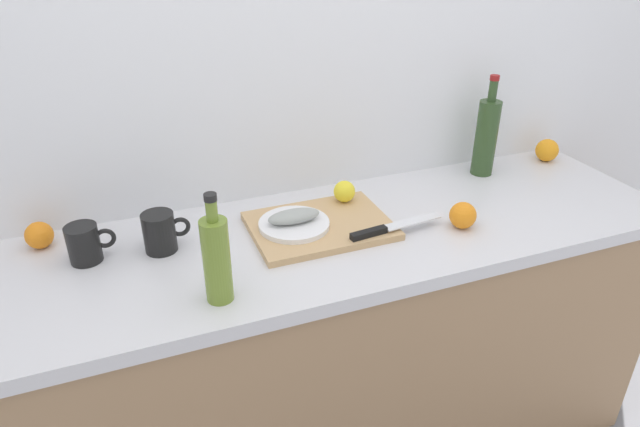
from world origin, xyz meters
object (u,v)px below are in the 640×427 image
Objects in this scene: chef_knife at (385,229)px; olive_oil_bottle at (217,258)px; coffee_mug_1 at (85,244)px; wine_bottle at (486,136)px; lemon_0 at (344,191)px; fish_fillet at (294,216)px; white_plate at (294,224)px; coffee_mug_0 at (160,232)px; cutting_board at (320,226)px; orange_0 at (547,150)px.

olive_oil_bottle is (-0.49, -0.11, 0.08)m from chef_knife.
wine_bottle is at bearing 4.34° from coffee_mug_1.
wine_bottle is at bearing 6.48° from lemon_0.
white_plate is at bearing 90.00° from fish_fillet.
fish_fillet is 1.20× the size of coffee_mug_0.
cutting_board is at bearing -4.51° from fish_fillet.
orange_0 is (0.96, 0.17, 0.03)m from cutting_board.
coffee_mug_0 reaches higher than white_plate.
chef_knife is (0.15, -0.11, 0.02)m from cutting_board.
wine_bottle is (0.52, 0.28, 0.11)m from chef_knife.
cutting_board is 4.85× the size of orange_0.
white_plate is at bearing 175.49° from cutting_board.
white_plate is at bearing -154.18° from lemon_0.
cutting_board is 5.95× the size of lemon_0.
coffee_mug_0 reaches higher than orange_0.
olive_oil_bottle is 0.41m from coffee_mug_1.
orange_0 reaches higher than chef_knife.
white_plate is 0.55m from coffee_mug_1.
orange_0 is at bearing 16.98° from olive_oil_bottle.
lemon_0 is 0.54× the size of coffee_mug_1.
olive_oil_bottle is 1.36m from orange_0.
wine_bottle is at bearing 21.01° from olive_oil_bottle.
chef_knife reaches higher than white_plate.
chef_knife is 0.85× the size of wine_bottle.
olive_oil_bottle reaches higher than cutting_board.
lemon_0 is 0.56m from wine_bottle.
wine_bottle is 1.11m from coffee_mug_0.
lemon_0 is 0.84m from orange_0.
olive_oil_bottle is at bearing -146.58° from cutting_board.
fish_fillet is (-0.08, 0.01, 0.04)m from cutting_board.
olive_oil_bottle is (-0.26, -0.23, 0.08)m from white_plate.
lemon_0 reaches higher than cutting_board.
white_plate is 1.04m from orange_0.
coffee_mug_0 reaches higher than coffee_mug_1.
wine_bottle reaches higher than coffee_mug_0.
coffee_mug_1 is at bearing 134.95° from olive_oil_bottle.
lemon_0 is 0.75m from coffee_mug_1.
olive_oil_bottle is at bearing -45.05° from coffee_mug_1.
olive_oil_bottle reaches higher than orange_0.
fish_fillet reaches higher than cutting_board.
wine_bottle is (0.74, 0.16, 0.08)m from fish_fillet.
chef_knife is 0.80m from coffee_mug_1.
white_plate is at bearing -168.10° from wine_bottle.
olive_oil_bottle is at bearing -173.27° from chef_knife.
cutting_board is 0.16m from lemon_0.
fish_fillet is at bearing -90.00° from white_plate.
orange_0 is at bearing 5.09° from coffee_mug_0.
fish_fillet is 0.55m from coffee_mug_1.
orange_0 is (1.03, 0.17, 0.01)m from white_plate.
olive_oil_bottle reaches higher than coffee_mug_0.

